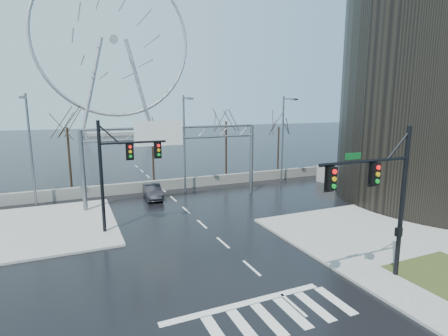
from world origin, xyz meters
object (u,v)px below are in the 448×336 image
signal_mast_near (385,191)px  sign_gantry (171,147)px  car (153,191)px  signal_mast_far (118,165)px  ferris_wheel (114,46)px

signal_mast_near → sign_gantry: size_ratio=0.49×
signal_mast_near → car: bearing=108.2°
signal_mast_far → ferris_wheel: 89.30m
ferris_wheel → signal_mast_near: bearing=-89.9°
signal_mast_far → ferris_wheel: size_ratio=0.16×
ferris_wheel → car: 82.32m
sign_gantry → ferris_wheel: bearing=86.2°
signal_mast_near → signal_mast_far: same height
sign_gantry → ferris_wheel: size_ratio=0.32×
signal_mast_far → ferris_wheel: bearing=82.8°
signal_mast_near → ferris_wheel: bearing=90.1°
signal_mast_near → car: size_ratio=1.88×
car → signal_mast_near: bearing=-67.8°
signal_mast_far → signal_mast_near: bearing=-49.7°
signal_mast_near → sign_gantry: 19.79m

